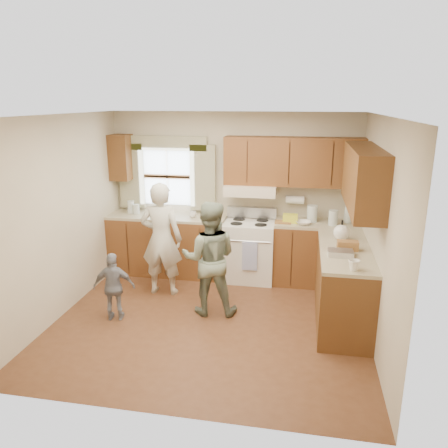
% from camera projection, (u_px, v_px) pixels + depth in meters
% --- Properties ---
extents(room, '(3.80, 3.80, 3.80)m').
position_uv_depth(room, '(209.00, 225.00, 5.13)').
color(room, '#522D19').
rests_on(room, ground).
extents(kitchen_fixtures, '(3.80, 2.25, 2.15)m').
position_uv_depth(kitchen_fixtures, '(269.00, 234.00, 6.15)').
color(kitchen_fixtures, '#4D2510').
rests_on(kitchen_fixtures, ground).
extents(stove, '(0.76, 0.67, 1.07)m').
position_uv_depth(stove, '(249.00, 249.00, 6.65)').
color(stove, silver).
rests_on(stove, ground).
extents(woman_left, '(0.59, 0.39, 1.60)m').
position_uv_depth(woman_left, '(161.00, 239.00, 6.05)').
color(woman_left, beige).
rests_on(woman_left, ground).
extents(woman_right, '(0.78, 0.64, 1.47)m').
position_uv_depth(woman_right, '(210.00, 258.00, 5.50)').
color(woman_right, '#28442E').
rests_on(woman_right, ground).
extents(child, '(0.54, 0.31, 0.87)m').
position_uv_depth(child, '(114.00, 287.00, 5.39)').
color(child, gray).
rests_on(child, ground).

